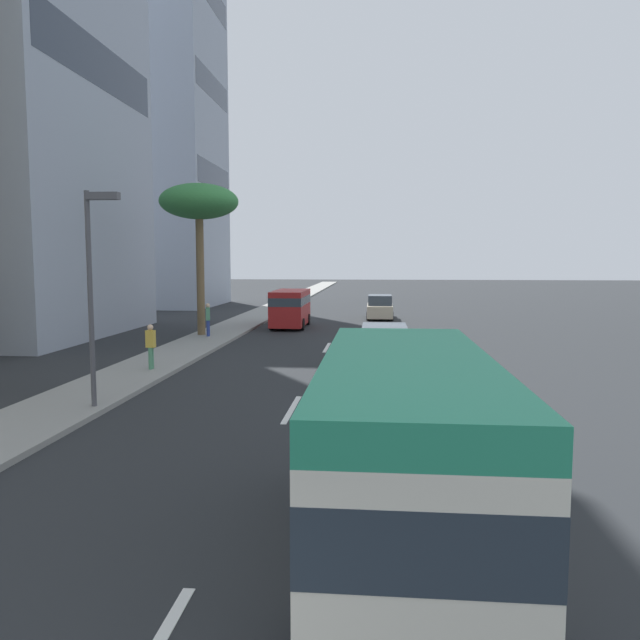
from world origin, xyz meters
TOP-DOWN VIEW (x-y plane):
  - ground_plane at (31.50, 0.00)m, footprint 198.00×198.00m
  - sidewalk_right at (31.50, 6.43)m, footprint 162.00×2.76m
  - lane_stripe_mid at (14.37, 0.00)m, footprint 3.20×0.16m
  - lane_stripe_far at (26.63, 0.00)m, footprint 3.20×0.16m
  - van_lead at (35.26, 2.98)m, footprint 5.12×2.08m
  - car_second at (21.03, -2.67)m, footprint 4.67×1.91m
  - minibus_third at (5.97, -2.78)m, footprint 6.91×2.41m
  - car_fourth at (41.47, -2.61)m, footprint 4.54×1.86m
  - pedestrian_near_lamp at (19.41, 5.98)m, footprint 0.30×0.34m
  - pedestrian_mid_block at (29.25, 6.56)m, footprint 0.37×0.30m
  - palm_tree at (29.95, 7.14)m, footprint 4.20×4.20m
  - street_lamp at (13.65, 5.32)m, footprint 0.24×0.97m
  - office_tower_far at (52.69, 17.46)m, footprint 11.42×10.23m

SIDE VIEW (x-z plane):
  - ground_plane at x=31.50m, z-range 0.00..0.00m
  - lane_stripe_mid at x=14.37m, z-range 0.00..0.01m
  - lane_stripe_far at x=26.63m, z-range 0.00..0.01m
  - sidewalk_right at x=31.50m, z-range 0.00..0.15m
  - car_fourth at x=41.47m, z-range -0.05..1.66m
  - car_second at x=21.03m, z-range -0.05..1.66m
  - pedestrian_near_lamp at x=19.41m, z-range 0.23..1.91m
  - pedestrian_mid_block at x=29.25m, z-range 0.25..2.01m
  - van_lead at x=35.26m, z-range 0.17..2.49m
  - minibus_third at x=5.97m, z-range 0.15..3.02m
  - street_lamp at x=13.65m, z-range 0.91..6.81m
  - palm_tree at x=29.95m, z-range 3.13..11.24m
  - office_tower_far at x=52.69m, z-range 0.00..43.48m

